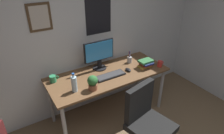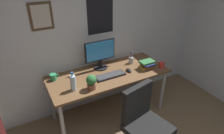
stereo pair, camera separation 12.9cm
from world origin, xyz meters
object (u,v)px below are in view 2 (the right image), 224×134
object	(u,v)px
computer_mouse	(129,70)
water_bottle	(73,83)
office_chair	(144,121)
coffee_mug_near	(53,77)
coffee_mug_far	(162,65)
book_stack_left	(147,64)
keyboard	(110,75)
potted_plant	(91,82)
monitor	(100,53)
pen_cup	(131,60)

from	to	relation	value
computer_mouse	water_bottle	bearing A→B (deg)	-175.80
office_chair	coffee_mug_near	distance (m)	1.30
coffee_mug_far	book_stack_left	size ratio (longest dim) A/B	0.52
keyboard	book_stack_left	distance (m)	0.59
coffee_mug_near	potted_plant	bearing A→B (deg)	-49.47
coffee_mug_near	coffee_mug_far	bearing A→B (deg)	-15.75
coffee_mug_far	book_stack_left	distance (m)	0.22
monitor	water_bottle	bearing A→B (deg)	-146.79
monitor	pen_cup	world-z (taller)	monitor
water_bottle	coffee_mug_near	distance (m)	0.39
monitor	office_chair	bearing A→B (deg)	-86.89
water_bottle	book_stack_left	bearing A→B (deg)	1.06
office_chair	monitor	world-z (taller)	monitor
office_chair	water_bottle	distance (m)	0.95
office_chair	monitor	xyz separation A→B (m)	(-0.06, 1.03, 0.46)
monitor	computer_mouse	world-z (taller)	monitor
potted_plant	book_stack_left	xyz separation A→B (m)	(0.93, 0.11, -0.04)
potted_plant	computer_mouse	bearing A→B (deg)	12.83
water_bottle	pen_cup	xyz separation A→B (m)	(1.02, 0.27, -0.05)
pen_cup	coffee_mug_near	bearing A→B (deg)	176.16
monitor	coffee_mug_near	bearing A→B (deg)	-179.74
monitor	potted_plant	distance (m)	0.56
computer_mouse	potted_plant	size ratio (longest dim) A/B	0.56
monitor	potted_plant	size ratio (longest dim) A/B	2.36
office_chair	potted_plant	bearing A→B (deg)	123.02
pen_cup	keyboard	bearing A→B (deg)	-157.10
office_chair	water_bottle	size ratio (longest dim) A/B	3.76
coffee_mug_near	computer_mouse	bearing A→B (deg)	-15.68
monitor	coffee_mug_far	size ratio (longest dim) A/B	4.16
book_stack_left	office_chair	bearing A→B (deg)	-128.24
office_chair	coffee_mug_near	xyz separation A→B (m)	(-0.75, 1.02, 0.26)
coffee_mug_near	coffee_mug_far	size ratio (longest dim) A/B	1.12
water_bottle	coffee_mug_far	world-z (taller)	water_bottle
monitor	computer_mouse	bearing A→B (deg)	-42.33
keyboard	book_stack_left	xyz separation A→B (m)	(0.59, -0.05, 0.05)
office_chair	book_stack_left	world-z (taller)	office_chair
water_bottle	book_stack_left	distance (m)	1.14
computer_mouse	potted_plant	bearing A→B (deg)	-167.17
coffee_mug_far	computer_mouse	bearing A→B (deg)	164.10
office_chair	pen_cup	xyz separation A→B (m)	(0.43, 0.94, 0.27)
office_chair	potted_plant	size ratio (longest dim) A/B	4.87
potted_plant	pen_cup	size ratio (longest dim) A/B	0.98
potted_plant	pen_cup	distance (m)	0.89
keyboard	book_stack_left	size ratio (longest dim) A/B	2.03
monitor	pen_cup	size ratio (longest dim) A/B	2.30
coffee_mug_near	water_bottle	bearing A→B (deg)	-64.89
book_stack_left	computer_mouse	bearing A→B (deg)	171.86
office_chair	potted_plant	distance (m)	0.77
monitor	pen_cup	xyz separation A→B (m)	(0.49, -0.08, -0.19)
coffee_mug_near	monitor	bearing A→B (deg)	0.26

